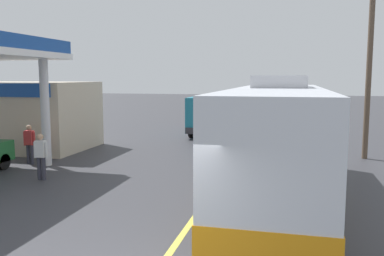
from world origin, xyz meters
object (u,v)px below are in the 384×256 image
object	(u,v)px
coach_bus_main	(278,143)
pedestrian_near_pump	(30,142)
minibus_opposing_lane	(212,111)
pedestrian_by_shop	(41,154)

from	to	relation	value
coach_bus_main	pedestrian_near_pump	bearing A→B (deg)	165.35
minibus_opposing_lane	pedestrian_near_pump	distance (m)	12.45
minibus_opposing_lane	pedestrian_by_shop	xyz separation A→B (m)	(-3.58, -13.36, -0.54)
minibus_opposing_lane	pedestrian_near_pump	world-z (taller)	minibus_opposing_lane
minibus_opposing_lane	pedestrian_by_shop	size ratio (longest dim) A/B	3.69
pedestrian_near_pump	pedestrian_by_shop	xyz separation A→B (m)	(2.06, -2.28, 0.00)
pedestrian_near_pump	pedestrian_by_shop	size ratio (longest dim) A/B	1.00
coach_bus_main	pedestrian_near_pump	size ratio (longest dim) A/B	6.65
coach_bus_main	pedestrian_by_shop	distance (m)	8.27
pedestrian_near_pump	pedestrian_by_shop	bearing A→B (deg)	-47.84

